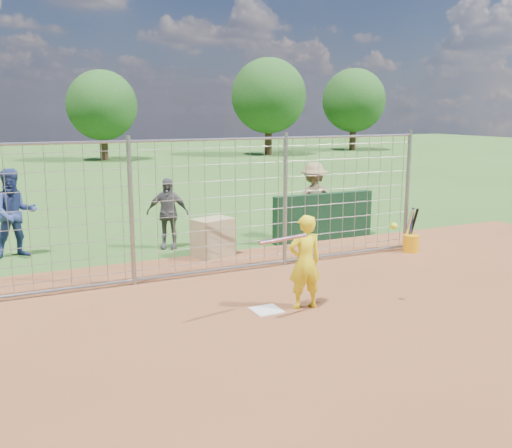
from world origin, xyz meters
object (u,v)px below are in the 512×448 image
batter (305,262)px  equipment_bin (213,237)px  bucket_with_bats (411,241)px  bystander_c (314,200)px  bystander_a (15,213)px  bystander_b (167,213)px

batter → equipment_bin: bearing=-82.6°
equipment_bin → bucket_with_bats: (3.98, -1.53, -0.15)m
bystander_c → equipment_bin: 2.97m
bystander_a → equipment_bin: bearing=-31.1°
batter → bystander_b: (-0.74, 4.69, 0.05)m
bystander_a → bystander_b: 3.13m
bystander_a → bystander_b: size_ratio=1.17×
batter → bucket_with_bats: batter is taller
bystander_c → bystander_b: bearing=2.7°
bystander_c → bucket_with_bats: bystander_c is taller
bystander_a → bucket_with_bats: bearing=-29.3°
bystander_c → equipment_bin: bystander_c is taller
bystander_c → batter: bearing=66.7°
bystander_a → batter: bearing=-60.9°
equipment_bin → bucket_with_bats: 4.26m
bystander_b → bystander_c: bystander_c is taller
batter → bystander_c: bystander_c is taller
batter → bystander_c: bearing=-116.9°
bystander_a → equipment_bin: 4.11m
batter → bystander_b: bystander_b is taller
equipment_bin → bystander_b: bearing=104.2°
batter → equipment_bin: (-0.10, 3.61, -0.33)m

